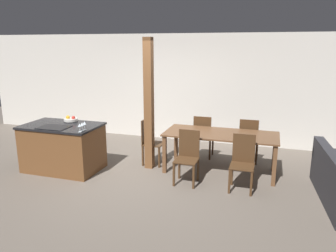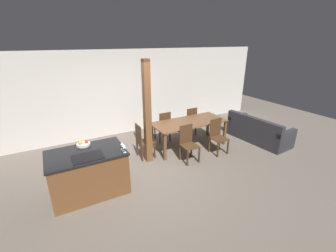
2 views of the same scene
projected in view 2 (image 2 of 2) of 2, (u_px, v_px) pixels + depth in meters
name	position (u px, v px, depth m)	size (l,w,h in m)	color
ground_plane	(150.00, 169.00, 5.50)	(16.00, 16.00, 0.00)	#665B51
wall_back	(115.00, 94.00, 7.14)	(11.20, 0.08, 2.70)	silver
kitchen_island	(89.00, 172.00, 4.52)	(1.48, 0.93, 0.93)	brown
fruit_bowl	(83.00, 144.00, 4.59)	(0.27, 0.27, 0.11)	silver
wine_glass_near	(125.00, 147.00, 4.29)	(0.07, 0.07, 0.16)	silver
wine_glass_middle	(123.00, 145.00, 4.35)	(0.07, 0.07, 0.16)	silver
wine_glass_far	(122.00, 144.00, 4.42)	(0.07, 0.07, 0.16)	silver
dining_table	(189.00, 124.00, 6.45)	(2.15, 0.93, 0.77)	brown
dining_chair_near_left	(188.00, 143.00, 5.74)	(0.40, 0.40, 0.95)	#472D19
dining_chair_near_right	(218.00, 136.00, 6.18)	(0.40, 0.40, 0.95)	#472D19
dining_chair_far_left	(163.00, 126.00, 6.87)	(0.40, 0.40, 0.95)	#472D19
dining_chair_far_right	(190.00, 121.00, 7.30)	(0.40, 0.40, 0.95)	#472D19
dining_chair_head_end	(143.00, 141.00, 5.87)	(0.40, 0.40, 0.95)	#472D19
couch	(258.00, 132.00, 6.96)	(0.96, 1.93, 0.81)	#2D2D33
timber_post	(147.00, 114.00, 5.44)	(0.16, 0.16, 2.57)	brown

